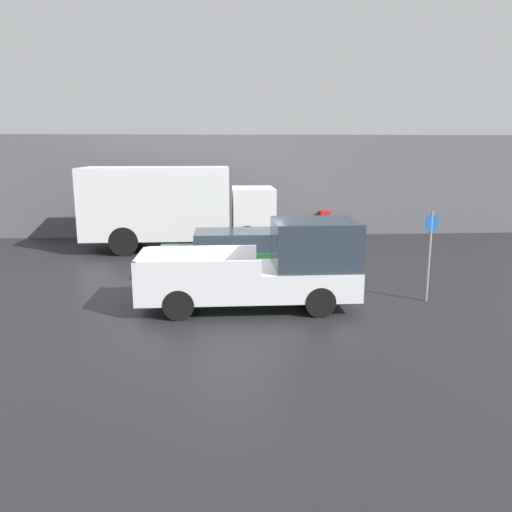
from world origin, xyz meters
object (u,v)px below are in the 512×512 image
Objects in this scene: delivery_truck at (173,205)px; newspaper_box at (325,223)px; car at (232,252)px; parking_sign at (429,251)px; pickup_truck at (270,268)px.

newspaper_box is at bearing 22.77° from delivery_truck.
car is 1.90× the size of parking_sign.
delivery_truck is 7.24m from newspaper_box.
car is at bearing 105.13° from pickup_truck.
parking_sign is at bearing 2.72° from pickup_truck.
pickup_truck is 0.73× the size of delivery_truck.
pickup_truck reaches higher than newspaper_box.
parking_sign is 2.07× the size of newspaper_box.
pickup_truck is at bearing -74.87° from car.
car reaches higher than newspaper_box.
parking_sign is (5.04, -3.07, 0.60)m from car.
delivery_truck is at bearing 116.91° from car.
parking_sign is 10.17m from newspaper_box.
delivery_truck reaches higher than newspaper_box.
newspaper_box is (6.58, 2.76, -1.20)m from delivery_truck.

